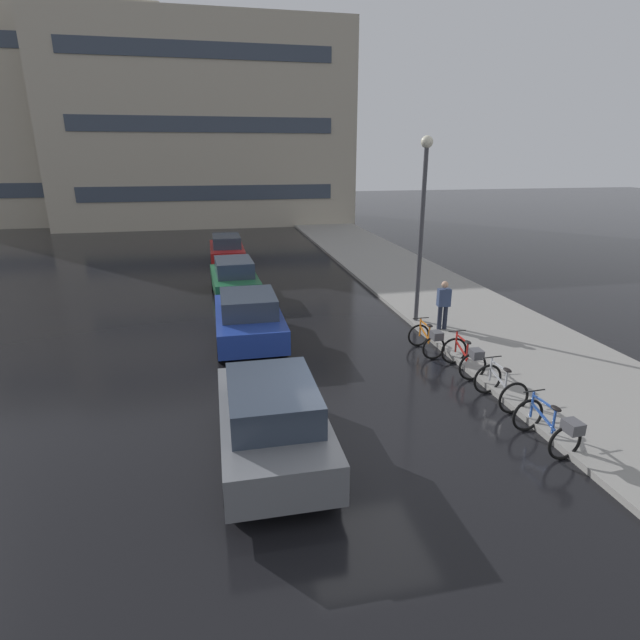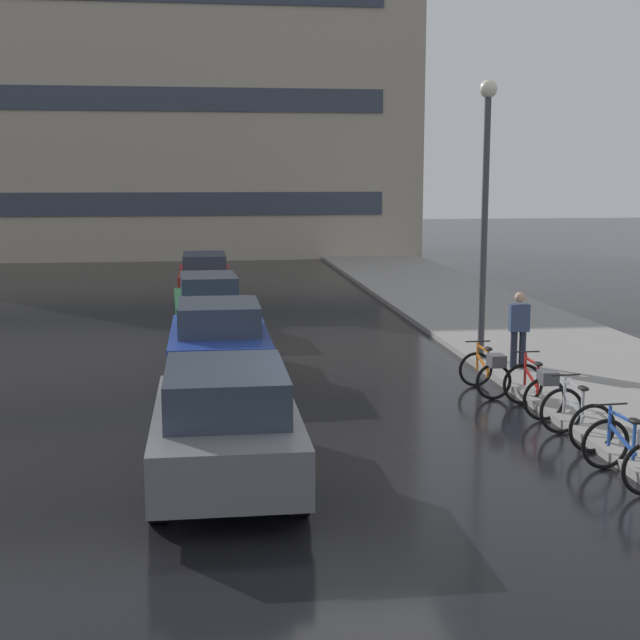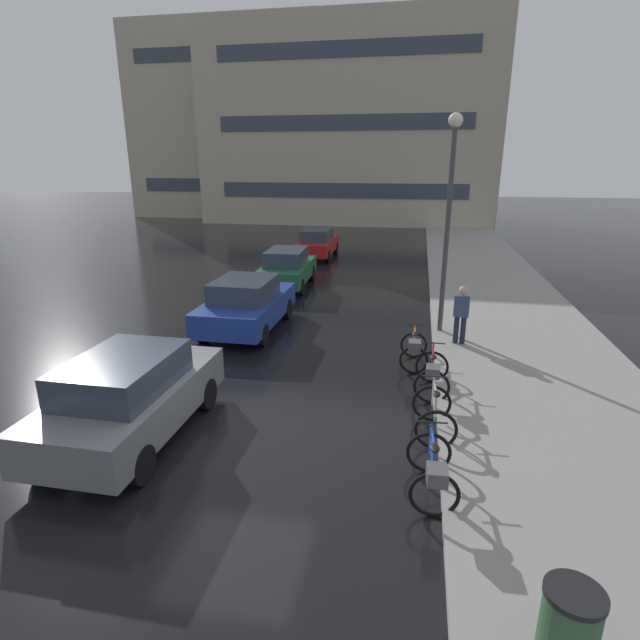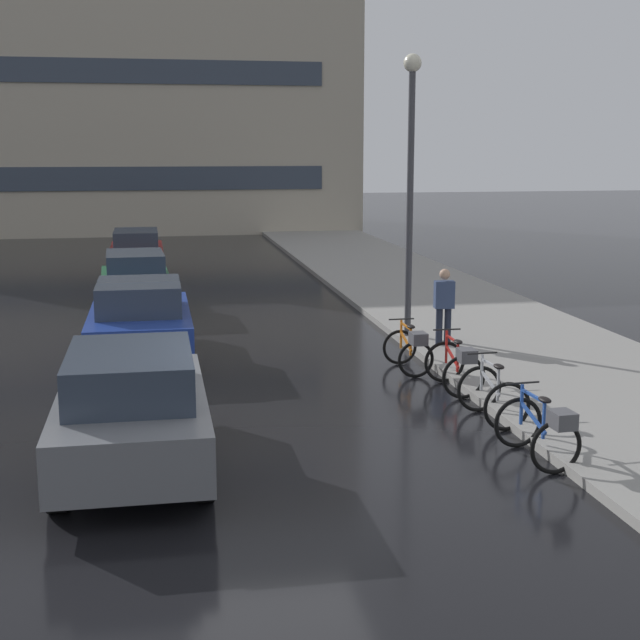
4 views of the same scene
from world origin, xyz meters
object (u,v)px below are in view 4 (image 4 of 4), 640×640
car_blue (140,320)px  car_green (136,281)px  bicycle_nearest (542,429)px  pedestrian (444,305)px  car_grey (132,409)px  bicycle_farthest (410,348)px  bicycle_third (457,365)px  streetlamp (411,163)px  bicycle_second (493,395)px  car_red (137,252)px

car_blue → car_green: car_blue is taller
bicycle_nearest → pedestrian: 6.75m
car_grey → bicycle_nearest: bearing=-8.3°
car_green → bicycle_farthest: bearing=-55.4°
bicycle_third → streetlamp: bearing=85.7°
bicycle_second → car_green: size_ratio=0.27×
bicycle_third → car_green: size_ratio=0.34×
bicycle_farthest → car_red: bearing=110.4°
car_green → car_red: (-0.09, 6.62, -0.01)m
car_blue → bicycle_second: bearing=-43.6°
car_blue → car_red: bearing=91.2°
car_green → car_grey: bearing=-89.3°
bicycle_second → pedestrian: pedestrian is taller
bicycle_nearest → car_blue: car_blue is taller
bicycle_third → pedestrian: bearing=75.8°
car_grey → car_green: (-0.15, 11.74, -0.05)m
streetlamp → car_green: bearing=140.6°
bicycle_third → car_blue: size_ratio=0.34×
streetlamp → bicycle_farthest: bearing=-105.1°
bicycle_third → bicycle_farthest: 1.51m
car_grey → pedestrian: pedestrian is taller
bicycle_second → car_blue: car_blue is taller
pedestrian → streetlamp: 3.08m
bicycle_third → car_blue: bearing=147.2°
car_blue → pedestrian: 6.17m
bicycle_third → pedestrian: 3.22m
car_grey → streetlamp: bearing=50.5°
bicycle_farthest → car_red: (-5.23, 14.09, 0.30)m
car_blue → bicycle_third: bearing=-32.8°
bicycle_third → bicycle_second: bearing=-89.8°
car_green → streetlamp: (5.86, -4.82, 3.05)m
bicycle_second → bicycle_nearest: bearing=-91.9°
car_red → streetlamp: size_ratio=0.71×
car_grey → pedestrian: bearing=43.6°
pedestrian → car_blue: bearing=176.4°
bicycle_nearest → bicycle_third: size_ratio=1.00×
car_grey → pedestrian: (6.18, 5.89, 0.15)m
bicycle_third → car_red: size_ratio=0.33×
bicycle_second → bicycle_farthest: (-0.41, 3.12, 0.07)m
bicycle_farthest → car_grey: (-5.00, -4.27, 0.35)m
bicycle_farthest → pedestrian: bearing=53.9°
car_green → car_red: size_ratio=0.96×
car_blue → car_red: (-0.26, 12.08, -0.02)m
bicycle_nearest → streetlamp: size_ratio=0.24×
streetlamp → pedestrian: bearing=-65.6°
streetlamp → bicycle_second: bearing=-93.0°
bicycle_second → bicycle_farthest: size_ratio=0.81×
bicycle_second → bicycle_farthest: bearing=97.5°
bicycle_second → bicycle_farthest: bicycle_second is taller
bicycle_nearest → bicycle_farthest: 5.06m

